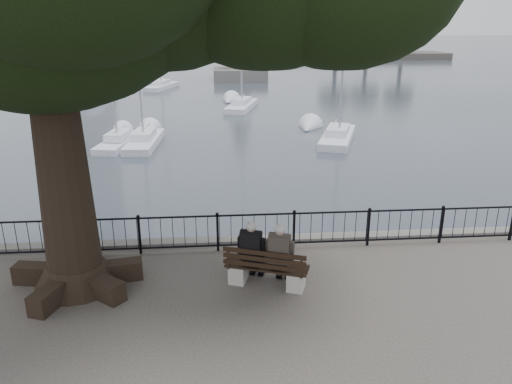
{
  "coord_description": "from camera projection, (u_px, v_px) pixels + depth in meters",
  "views": [
    {
      "loc": [
        -0.98,
        -9.41,
        5.77
      ],
      "look_at": [
        0.0,
        2.5,
        1.6
      ],
      "focal_mm": 35.0,
      "sensor_mm": 36.0,
      "label": 1
    }
  ],
  "objects": [
    {
      "name": "sailboat_h",
      "position": [
        162.0,
        84.0,
        50.73
      ],
      "size": [
        3.24,
        5.96,
        14.59
      ],
      "color": "white",
      "rests_on": "ground"
    },
    {
      "name": "person_right",
      "position": [
        281.0,
        257.0,
        11.16
      ],
      "size": [
        0.63,
        0.86,
        1.57
      ],
      "color": "#2B2622",
      "rests_on": "ground"
    },
    {
      "name": "far_shore",
      "position": [
        366.0,
        35.0,
        86.6
      ],
      "size": [
        30.0,
        8.6,
        9.18
      ],
      "color": "#413D38",
      "rests_on": "ground"
    },
    {
      "name": "railing",
      "position": [
        256.0,
        230.0,
        13.0
      ],
      "size": [
        22.06,
        0.06,
        1.0
      ],
      "color": "black",
      "rests_on": "ground"
    },
    {
      "name": "person_left",
      "position": [
        253.0,
        253.0,
        11.32
      ],
      "size": [
        0.63,
        0.86,
        1.57
      ],
      "color": "black",
      "rests_on": "ground"
    },
    {
      "name": "sailboat_c",
      "position": [
        338.0,
        135.0,
        29.06
      ],
      "size": [
        3.43,
        5.96,
        12.18
      ],
      "color": "white",
      "rests_on": "ground"
    },
    {
      "name": "bench",
      "position": [
        266.0,
        272.0,
        11.26
      ],
      "size": [
        1.95,
        1.17,
        0.99
      ],
      "color": "#9E9A8F",
      "rests_on": "ground"
    },
    {
      "name": "lion_monument",
      "position": [
        240.0,
        60.0,
        57.56
      ],
      "size": [
        6.06,
        6.06,
        8.93
      ],
      "color": "#5B5852",
      "rests_on": "ground"
    },
    {
      "name": "sailboat_f",
      "position": [
        242.0,
        104.0,
        39.43
      ],
      "size": [
        3.03,
        5.93,
        11.69
      ],
      "color": "white",
      "rests_on": "ground"
    },
    {
      "name": "sailboat_b",
      "position": [
        144.0,
        139.0,
        28.09
      ],
      "size": [
        1.79,
        5.35,
        11.73
      ],
      "color": "white",
      "rests_on": "ground"
    },
    {
      "name": "sailboat_e",
      "position": [
        92.0,
        99.0,
        41.95
      ],
      "size": [
        2.53,
        5.57,
        12.64
      ],
      "color": "white",
      "rests_on": "ground"
    },
    {
      "name": "sailboat_a",
      "position": [
        118.0,
        141.0,
        27.94
      ],
      "size": [
        2.09,
        4.94,
        8.29
      ],
      "color": "white",
      "rests_on": "ground"
    },
    {
      "name": "harbor",
      "position": [
        255.0,
        258.0,
        13.82
      ],
      "size": [
        260.0,
        260.0,
        1.2
      ],
      "color": "#5B5852",
      "rests_on": "ground"
    }
  ]
}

